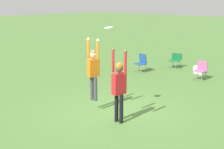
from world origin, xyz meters
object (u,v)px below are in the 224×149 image
object	(u,v)px
camping_chair_3	(201,69)
person_defending	(119,84)
camping_chair_0	(141,61)
cooler_box	(199,70)
camping_chair_2	(175,59)
person_jumping	(93,68)
frisbee	(109,27)

from	to	relation	value
camping_chair_3	person_defending	bearing A→B (deg)	98.79
camping_chair_0	cooler_box	bearing A→B (deg)	-136.49
camping_chair_0	camping_chair_2	xyz separation A→B (m)	(0.77, 2.06, -0.08)
camping_chair_0	person_jumping	bearing A→B (deg)	121.42
person_defending	frisbee	world-z (taller)	frisbee
person_jumping	person_defending	bearing A→B (deg)	-90.00
person_jumping	person_defending	distance (m)	1.35
person_jumping	cooler_box	size ratio (longest dim) A/B	4.07
camping_chair_0	camping_chair_2	bearing A→B (deg)	-100.69
camping_chair_2	camping_chair_3	distance (m)	2.68
person_jumping	camping_chair_2	world-z (taller)	person_jumping
camping_chair_2	cooler_box	bearing A→B (deg)	143.22
camping_chair_0	camping_chair_3	xyz separation A→B (m)	(2.99, 0.56, -0.03)
person_jumping	cooler_box	bearing A→B (deg)	9.17
camping_chair_2	camping_chair_3	world-z (taller)	camping_chair_3
frisbee	cooler_box	distance (m)	7.71
person_jumping	camping_chair_2	size ratio (longest dim) A/B	2.65
camping_chair_0	cooler_box	distance (m)	2.90
camping_chair_0	cooler_box	size ratio (longest dim) A/B	1.83
cooler_box	camping_chair_0	bearing A→B (deg)	-146.27
camping_chair_3	frisbee	bearing A→B (deg)	93.01
camping_chair_0	person_defending	bearing A→B (deg)	130.80
person_jumping	camping_chair_3	bearing A→B (deg)	3.51
person_defending	camping_chair_3	size ratio (longest dim) A/B	2.61
person_defending	frisbee	size ratio (longest dim) A/B	8.68
person_defending	frisbee	xyz separation A→B (m)	(-0.65, 0.27, 1.59)
person_jumping	person_defending	world-z (taller)	person_jumping
frisbee	cooler_box	size ratio (longest dim) A/B	0.51
person_jumping	camping_chair_3	size ratio (longest dim) A/B	2.41
camping_chair_2	camping_chair_0	bearing A→B (deg)	48.48
camping_chair_0	cooler_box	world-z (taller)	camping_chair_0
cooler_box	camping_chair_3	bearing A→B (deg)	-60.11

